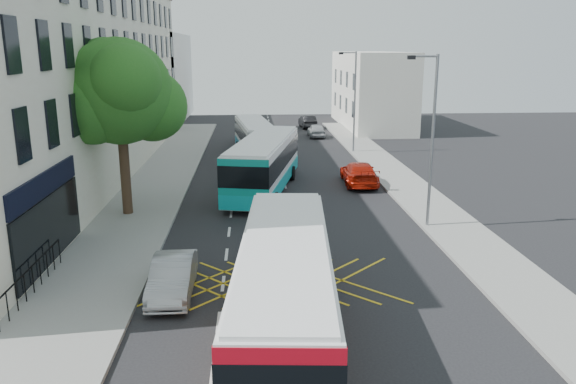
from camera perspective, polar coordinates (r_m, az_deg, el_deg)
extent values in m
plane|color=black|center=(15.83, 4.54, -17.69)|extent=(120.00, 120.00, 0.00)
cube|color=gray|center=(30.16, -15.92, -2.19)|extent=(5.00, 70.00, 0.15)
cube|color=gray|center=(30.97, 14.40, -1.65)|extent=(3.00, 70.00, 0.15)
cube|color=beige|center=(39.65, -21.65, 10.67)|extent=(8.00, 45.00, 13.00)
cube|color=black|center=(23.22, -23.49, 0.76)|extent=(0.12, 7.00, 0.90)
cube|color=black|center=(23.67, -23.06, -3.48)|extent=(0.12, 7.00, 2.60)
cube|color=silver|center=(69.38, -13.91, 11.20)|extent=(8.00, 20.00, 10.00)
cube|color=silver|center=(62.79, 8.42, 10.25)|extent=(6.00, 18.00, 8.00)
cylinder|color=#382619|center=(29.61, -16.22, 2.04)|extent=(0.50, 0.50, 4.40)
sphere|color=#1A5A19|center=(29.06, -16.78, 9.76)|extent=(5.20, 5.20, 5.20)
sphere|color=#1A5A19|center=(29.63, -13.66, 8.49)|extent=(3.60, 3.60, 3.60)
sphere|color=#1A5A19|center=(28.82, -19.30, 8.34)|extent=(3.80, 3.80, 3.80)
sphere|color=#1A5A19|center=(27.62, -16.23, 10.84)|extent=(3.40, 3.40, 3.40)
sphere|color=#1A5A19|center=(30.26, -17.96, 11.74)|extent=(3.20, 3.20, 3.20)
cylinder|color=slate|center=(26.95, 14.45, 4.88)|extent=(0.14, 0.14, 8.00)
cylinder|color=slate|center=(26.43, 13.72, 13.25)|extent=(1.20, 0.10, 0.10)
cube|color=black|center=(26.26, 12.43, 13.21)|extent=(0.35, 0.15, 0.18)
cylinder|color=slate|center=(46.22, 6.79, 9.04)|extent=(0.14, 0.14, 8.00)
cylinder|color=slate|center=(45.92, 6.18, 13.90)|extent=(1.20, 0.10, 0.10)
cube|color=black|center=(45.82, 5.41, 13.85)|extent=(0.35, 0.15, 0.18)
cube|color=silver|center=(16.41, -0.33, -9.78)|extent=(3.36, 11.20, 2.66)
cube|color=silver|center=(15.89, -0.34, -5.23)|extent=(3.14, 10.97, 0.12)
cube|color=black|center=(16.26, -0.33, -8.57)|extent=(3.42, 11.27, 1.10)
cube|color=#D65612|center=(16.81, -0.32, -12.66)|extent=(3.41, 11.26, 0.75)
cylinder|color=black|center=(19.71, -3.86, -9.41)|extent=(0.35, 0.92, 0.90)
cylinder|color=black|center=(19.68, 3.54, -9.45)|extent=(0.35, 0.92, 0.90)
cube|color=silver|center=(33.67, -2.46, 2.97)|extent=(4.87, 11.65, 2.74)
cube|color=silver|center=(33.42, -2.48, 5.36)|extent=(4.62, 11.38, 0.12)
cube|color=black|center=(33.60, -2.46, 3.62)|extent=(4.94, 11.72, 1.14)
cube|color=#0DA4A6|center=(33.88, -2.44, 1.39)|extent=(4.93, 11.71, 0.77)
cube|color=#0B9184|center=(28.27, -4.55, 0.77)|extent=(2.59, 0.64, 2.58)
cube|color=#FF0C0C|center=(28.68, -6.56, -0.57)|extent=(0.26, 0.11, 0.25)
cube|color=#FF0C0C|center=(28.23, -2.47, -0.73)|extent=(0.26, 0.11, 0.25)
cylinder|color=black|center=(37.15, -3.52, 2.05)|extent=(0.47, 0.97, 0.93)
cylinder|color=black|center=(36.73, 0.43, 1.93)|extent=(0.47, 0.97, 0.93)
cylinder|color=black|center=(30.60, -6.12, -0.70)|extent=(0.47, 0.97, 0.93)
cylinder|color=black|center=(30.08, -1.35, -0.89)|extent=(0.47, 0.97, 0.93)
cube|color=silver|center=(44.68, -3.36, 5.52)|extent=(3.41, 10.14, 2.40)
cube|color=silver|center=(44.51, -3.38, 7.10)|extent=(3.21, 9.92, 0.11)
cube|color=black|center=(44.63, -3.36, 5.95)|extent=(3.48, 10.21, 0.99)
cube|color=#0C6F96|center=(44.82, -3.34, 4.47)|extent=(3.47, 10.20, 0.68)
cube|color=silver|center=(39.85, -2.46, 4.48)|extent=(2.30, 0.37, 2.26)
cube|color=#FF0C0C|center=(39.84, -3.71, 3.54)|extent=(0.26, 0.09, 0.25)
cube|color=#FF0C0C|center=(40.08, -1.20, 3.63)|extent=(0.26, 0.09, 0.25)
cylinder|color=black|center=(47.40, -5.11, 4.65)|extent=(0.35, 0.84, 0.81)
cylinder|color=black|center=(47.66, -2.40, 4.75)|extent=(0.35, 0.84, 0.81)
cylinder|color=black|center=(41.48, -4.30, 3.26)|extent=(0.35, 0.84, 0.81)
cylinder|color=black|center=(41.77, -1.22, 3.38)|extent=(0.35, 0.84, 0.81)
imported|color=#9A9DA1|center=(20.20, -11.64, -8.43)|extent=(1.43, 4.03, 1.33)
imported|color=#A41607|center=(35.79, 7.24, 1.90)|extent=(2.21, 5.02, 1.43)
imported|color=#42444A|center=(52.12, -3.88, 5.88)|extent=(2.57, 5.11, 1.39)
imported|color=#9EA2A6|center=(54.90, 2.89, 6.28)|extent=(1.53, 3.79, 1.29)
imported|color=black|center=(61.33, 1.99, 7.17)|extent=(1.77, 4.22, 1.36)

